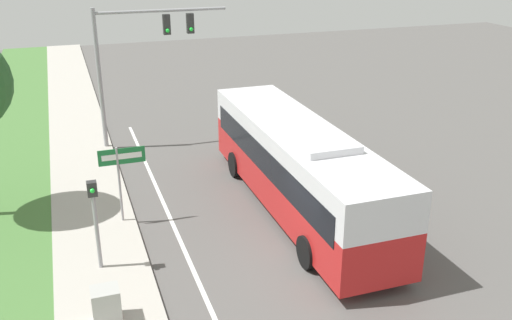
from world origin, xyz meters
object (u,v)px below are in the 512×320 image
(signal_gantry, at_px, (138,48))
(street_sign, at_px, (121,168))
(pedestrian_signal, at_px, (95,211))
(utility_cabinet, at_px, (106,305))
(bus, at_px, (298,163))

(signal_gantry, height_order, street_sign, signal_gantry)
(pedestrian_signal, bearing_deg, utility_cabinet, -91.18)
(street_sign, bearing_deg, utility_cabinet, -101.75)
(street_sign, height_order, utility_cabinet, street_sign)
(signal_gantry, distance_m, street_sign, 8.48)
(signal_gantry, bearing_deg, street_sign, -103.51)
(bus, height_order, signal_gantry, signal_gantry)
(bus, distance_m, pedestrian_signal, 7.40)
(pedestrian_signal, xyz_separation_m, street_sign, (1.09, 2.84, 0.08))
(bus, height_order, utility_cabinet, bus)
(pedestrian_signal, bearing_deg, street_sign, 69.00)
(street_sign, bearing_deg, signal_gantry, 76.49)
(bus, xyz_separation_m, utility_cabinet, (-7.22, -4.51, -1.25))
(bus, distance_m, utility_cabinet, 8.61)
(bus, distance_m, street_sign, 6.16)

